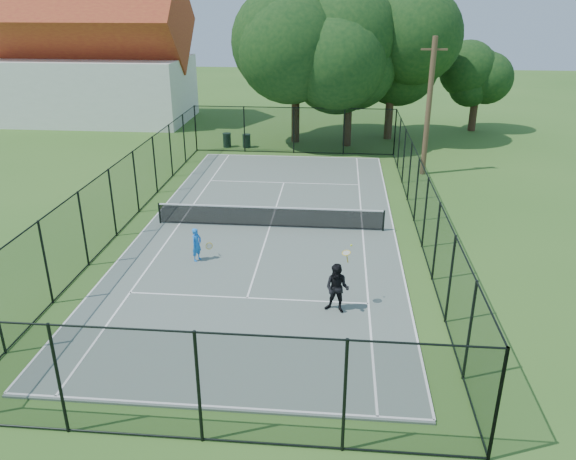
# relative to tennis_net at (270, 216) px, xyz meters

# --- Properties ---
(ground) EXTENTS (120.00, 120.00, 0.00)m
(ground) POSITION_rel_tennis_net_xyz_m (0.00, 0.00, -0.58)
(ground) COLOR #335F20
(tennis_court) EXTENTS (11.00, 24.00, 0.06)m
(tennis_court) POSITION_rel_tennis_net_xyz_m (0.00, 0.00, -0.55)
(tennis_court) COLOR slate
(tennis_court) RESTS_ON ground
(tennis_net) EXTENTS (10.08, 0.08, 0.95)m
(tennis_net) POSITION_rel_tennis_net_xyz_m (0.00, 0.00, 0.00)
(tennis_net) COLOR black
(tennis_net) RESTS_ON tennis_court
(fence) EXTENTS (13.10, 26.10, 3.00)m
(fence) POSITION_rel_tennis_net_xyz_m (0.00, 0.00, 0.92)
(fence) COLOR black
(fence) RESTS_ON ground
(tree_near_left) EXTENTS (7.59, 7.59, 9.89)m
(tree_near_left) POSITION_rel_tennis_net_xyz_m (-0.14, 16.08, 5.51)
(tree_near_left) COLOR #332114
(tree_near_left) RESTS_ON ground
(tree_near_mid) EXTENTS (6.67, 6.67, 8.72)m
(tree_near_mid) POSITION_rel_tennis_net_xyz_m (3.48, 15.30, 4.80)
(tree_near_mid) COLOR #332114
(tree_near_mid) RESTS_ON ground
(tree_near_right) EXTENTS (6.59, 6.59, 9.09)m
(tree_near_right) POSITION_rel_tennis_net_xyz_m (6.44, 17.62, 5.20)
(tree_near_right) COLOR #332114
(tree_near_right) RESTS_ON ground
(tree_far_right) EXTENTS (4.27, 4.27, 5.64)m
(tree_far_right) POSITION_rel_tennis_net_xyz_m (13.05, 20.88, 2.91)
(tree_far_right) COLOR #332114
(tree_far_right) RESTS_ON ground
(building) EXTENTS (15.30, 8.15, 11.87)m
(building) POSITION_rel_tennis_net_xyz_m (-17.00, 22.00, 4.35)
(building) COLOR silver
(building) RESTS_ON ground
(trash_bin_left) EXTENTS (0.58, 0.58, 0.96)m
(trash_bin_left) POSITION_rel_tennis_net_xyz_m (-4.66, 14.13, -0.09)
(trash_bin_left) COLOR black
(trash_bin_left) RESTS_ON ground
(trash_bin_right) EXTENTS (0.58, 0.58, 0.91)m
(trash_bin_right) POSITION_rel_tennis_net_xyz_m (-3.32, 14.15, -0.12)
(trash_bin_right) COLOR black
(trash_bin_right) RESTS_ON ground
(utility_pole) EXTENTS (1.40, 0.30, 7.61)m
(utility_pole) POSITION_rel_tennis_net_xyz_m (7.84, 9.00, 3.29)
(utility_pole) COLOR #4C3823
(utility_pole) RESTS_ON ground
(player_blue) EXTENTS (0.83, 0.57, 1.32)m
(player_blue) POSITION_rel_tennis_net_xyz_m (-2.39, -3.62, 0.14)
(player_blue) COLOR blue
(player_blue) RESTS_ON tennis_court
(player_black) EXTENTS (0.97, 1.06, 2.14)m
(player_black) POSITION_rel_tennis_net_xyz_m (3.04, -6.98, 0.32)
(player_black) COLOR black
(player_black) RESTS_ON tennis_court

